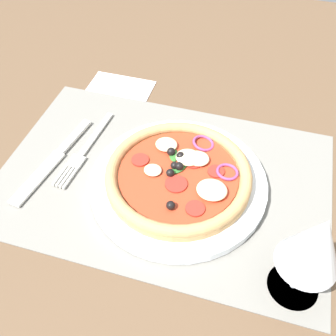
{
  "coord_description": "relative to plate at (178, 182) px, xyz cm",
  "views": [
    {
      "loc": [
        -11.62,
        36.86,
        46.14
      ],
      "look_at": [
        -0.8,
        0.0,
        2.78
      ],
      "focal_mm": 41.03,
      "sensor_mm": 36.0,
      "label": 1
    }
  ],
  "objects": [
    {
      "name": "napkin",
      "position": [
        17.52,
        -19.05,
        -0.91
      ],
      "size": [
        12.54,
        11.3,
        0.36
      ],
      "primitive_type": "cube",
      "rotation": [
        0.0,
        0.0,
        0.0
      ],
      "color": "white",
      "rests_on": "ground_plane"
    },
    {
      "name": "wine_glass",
      "position": [
        -18.12,
        11.51,
        9.0
      ],
      "size": [
        7.2,
        7.2,
        14.9
      ],
      "color": "silver",
      "rests_on": "ground_plane"
    },
    {
      "name": "ground_plane",
      "position": [
        2.66,
        -0.92,
        -2.29
      ],
      "size": [
        190.0,
        140.0,
        2.4
      ],
      "primitive_type": "cube",
      "color": "brown"
    },
    {
      "name": "plate",
      "position": [
        0.0,
        0.0,
        0.0
      ],
      "size": [
        26.79,
        26.79,
        1.38
      ],
      "primitive_type": "cylinder",
      "color": "white",
      "rests_on": "placemat"
    },
    {
      "name": "knife",
      "position": [
        20.67,
        0.87,
        -0.44
      ],
      "size": [
        4.58,
        20.02,
        0.62
      ],
      "rotation": [
        0.0,
        0.0,
        1.42
      ],
      "color": "silver",
      "rests_on": "placemat"
    },
    {
      "name": "fork",
      "position": [
        16.82,
        -2.27,
        -0.47
      ],
      "size": [
        2.8,
        18.06,
        0.44
      ],
      "rotation": [
        0.0,
        0.0,
        1.5
      ],
      "color": "silver",
      "rests_on": "placemat"
    },
    {
      "name": "pizza",
      "position": [
        -0.1,
        -0.09,
        1.8
      ],
      "size": [
        21.84,
        21.84,
        2.64
      ],
      "color": "tan",
      "rests_on": "plate"
    },
    {
      "name": "placemat",
      "position": [
        2.66,
        -0.92,
        -0.89
      ],
      "size": [
        50.93,
        34.3,
        0.4
      ],
      "primitive_type": "cube",
      "color": "slate",
      "rests_on": "ground_plane"
    }
  ]
}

